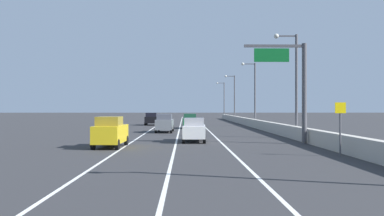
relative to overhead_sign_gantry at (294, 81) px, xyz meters
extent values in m
plane|color=#2D2D30|center=(-6.84, 37.47, -4.73)|extent=(320.00, 320.00, 0.00)
cube|color=silver|center=(-12.34, 28.47, -4.73)|extent=(0.16, 130.00, 0.00)
cube|color=silver|center=(-8.84, 28.47, -4.73)|extent=(0.16, 130.00, 0.00)
cube|color=silver|center=(-5.34, 28.47, -4.73)|extent=(0.16, 130.00, 0.00)
cube|color=#B2ADA3|center=(1.34, 13.47, -4.18)|extent=(0.60, 120.00, 1.10)
cylinder|color=#47474C|center=(0.74, 0.02, -0.98)|extent=(0.36, 0.36, 7.50)
cube|color=#47474C|center=(-1.51, 0.02, 2.57)|extent=(4.50, 0.20, 0.20)
cube|color=#0C5923|center=(-1.73, -0.10, 1.87)|extent=(2.60, 0.10, 1.00)
cylinder|color=#4C4C51|center=(0.44, -8.16, -3.53)|extent=(0.10, 0.10, 2.40)
cube|color=yellow|center=(0.44, -8.20, -2.03)|extent=(0.60, 0.04, 0.60)
cylinder|color=#4C4C51|center=(1.81, 6.34, -0.10)|extent=(0.24, 0.24, 9.25)
cube|color=#4C4C51|center=(0.91, 6.34, 4.37)|extent=(1.80, 0.12, 0.12)
sphere|color=beige|center=(0.01, 6.34, 4.37)|extent=(0.44, 0.44, 0.44)
cylinder|color=#4C4C51|center=(2.14, 30.84, -0.10)|extent=(0.24, 0.24, 9.25)
cube|color=#4C4C51|center=(1.24, 30.84, 4.37)|extent=(1.80, 0.12, 0.12)
sphere|color=beige|center=(0.34, 30.84, 4.37)|extent=(0.44, 0.44, 0.44)
cylinder|color=#4C4C51|center=(1.99, 55.33, -0.10)|extent=(0.24, 0.24, 9.25)
cube|color=#4C4C51|center=(1.09, 55.33, 4.37)|extent=(1.80, 0.12, 0.12)
sphere|color=beige|center=(0.19, 55.33, 4.37)|extent=(0.44, 0.44, 0.44)
cylinder|color=#4C4C51|center=(2.14, 79.82, -0.10)|extent=(0.24, 0.24, 9.25)
cube|color=#4C4C51|center=(1.24, 79.82, 4.37)|extent=(1.80, 0.12, 0.12)
sphere|color=beige|center=(0.34, 79.82, 4.37)|extent=(0.44, 0.44, 0.44)
cube|color=slate|center=(-10.37, 15.37, -3.86)|extent=(1.86, 4.69, 1.06)
cube|color=#4D505A|center=(-10.38, 14.90, -3.02)|extent=(1.60, 2.12, 0.60)
cylinder|color=black|center=(-11.14, 17.26, -4.39)|extent=(0.23, 0.68, 0.68)
cylinder|color=black|center=(-9.53, 17.23, -4.39)|extent=(0.23, 0.68, 0.68)
cylinder|color=black|center=(-11.21, 13.51, -4.39)|extent=(0.23, 0.68, 0.68)
cylinder|color=black|center=(-9.61, 13.48, -4.39)|extent=(0.23, 0.68, 0.68)
cube|color=#196033|center=(-7.47, 24.15, -3.90)|extent=(1.87, 4.34, 0.98)
cube|color=#1C4633|center=(-7.48, 23.72, -3.10)|extent=(1.60, 1.97, 0.60)
cylinder|color=black|center=(-8.24, 25.87, -4.39)|extent=(0.24, 0.68, 0.68)
cylinder|color=black|center=(-6.63, 25.83, -4.39)|extent=(0.24, 0.68, 0.68)
cylinder|color=black|center=(-8.32, 22.47, -4.39)|extent=(0.24, 0.68, 0.68)
cylinder|color=black|center=(-6.71, 22.44, -4.39)|extent=(0.24, 0.68, 0.68)
cube|color=gold|center=(-13.23, -2.48, -3.81)|extent=(1.88, 4.29, 1.16)
cube|color=olive|center=(-13.24, -2.91, -2.92)|extent=(1.59, 1.96, 0.60)
cylinder|color=black|center=(-13.96, -0.79, -4.39)|extent=(0.24, 0.69, 0.68)
cylinder|color=black|center=(-12.38, -0.84, -4.39)|extent=(0.24, 0.69, 0.68)
cylinder|color=black|center=(-14.07, -4.12, -4.39)|extent=(0.24, 0.69, 0.68)
cylinder|color=black|center=(-12.50, -4.18, -4.39)|extent=(0.24, 0.69, 0.68)
cube|color=white|center=(-7.42, 2.31, -3.91)|extent=(1.87, 4.55, 0.96)
cube|color=#96969E|center=(-7.43, 1.86, -3.13)|extent=(1.58, 2.07, 0.60)
cylinder|color=black|center=(-8.14, 4.14, -4.39)|extent=(0.24, 0.69, 0.68)
cylinder|color=black|center=(-6.58, 4.09, -4.39)|extent=(0.24, 0.69, 0.68)
cylinder|color=black|center=(-8.26, 0.54, -4.39)|extent=(0.24, 0.69, 0.68)
cylinder|color=black|center=(-6.70, 0.49, -4.39)|extent=(0.24, 0.69, 0.68)
cube|color=black|center=(-13.31, 34.63, -3.89)|extent=(1.87, 4.20, 0.99)
cube|color=black|center=(-13.31, 34.21, -3.10)|extent=(1.63, 1.90, 0.60)
cylinder|color=black|center=(-14.16, 36.26, -4.39)|extent=(0.23, 0.68, 0.68)
cylinder|color=black|center=(-12.49, 36.27, -4.39)|extent=(0.23, 0.68, 0.68)
cylinder|color=black|center=(-14.13, 32.98, -4.39)|extent=(0.23, 0.68, 0.68)
cylinder|color=black|center=(-12.46, 32.99, -4.39)|extent=(0.23, 0.68, 0.68)
camera|label=1|loc=(-8.18, -31.77, -2.02)|focal=40.15mm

